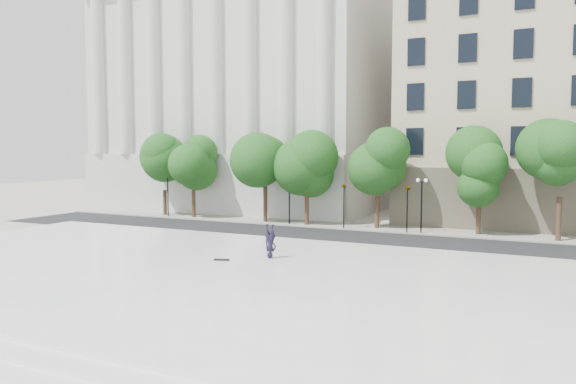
# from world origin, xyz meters

# --- Properties ---
(ground) EXTENTS (160.00, 160.00, 0.00)m
(ground) POSITION_xyz_m (0.00, 0.00, 0.00)
(ground) COLOR #B5B2AB
(ground) RESTS_ON ground
(plaza) EXTENTS (44.00, 22.00, 0.45)m
(plaza) POSITION_xyz_m (0.00, 3.00, 0.23)
(plaza) COLOR white
(plaza) RESTS_ON ground
(street) EXTENTS (60.00, 8.00, 0.02)m
(street) POSITION_xyz_m (0.00, 18.00, 0.01)
(street) COLOR black
(street) RESTS_ON ground
(far_sidewalk) EXTENTS (60.00, 4.00, 0.12)m
(far_sidewalk) POSITION_xyz_m (0.00, 24.00, 0.06)
(far_sidewalk) COLOR #9F9D93
(far_sidewalk) RESTS_ON ground
(building_west) EXTENTS (31.50, 27.65, 25.60)m
(building_west) POSITION_xyz_m (-17.00, 38.57, 12.89)
(building_west) COLOR beige
(building_west) RESTS_ON ground
(traffic_light_west) EXTENTS (1.01, 1.83, 4.23)m
(traffic_light_west) POSITION_xyz_m (-0.76, 22.30, 3.73)
(traffic_light_west) COLOR black
(traffic_light_west) RESTS_ON ground
(traffic_light_east) EXTENTS (0.81, 1.58, 4.13)m
(traffic_light_east) POSITION_xyz_m (4.37, 22.30, 3.61)
(traffic_light_east) COLOR black
(traffic_light_east) RESTS_ON ground
(person_lying) EXTENTS (0.69, 1.89, 0.51)m
(person_lying) POSITION_xyz_m (0.55, 7.15, 0.71)
(person_lying) COLOR black
(person_lying) RESTS_ON plaza
(skateboard) EXTENTS (0.85, 0.47, 0.09)m
(skateboard) POSITION_xyz_m (-1.53, 5.42, 0.49)
(skateboard) COLOR black
(skateboard) RESTS_ON plaza
(plaza_steps) EXTENTS (44.00, 3.00, 0.30)m
(plaza_steps) POSITION_xyz_m (-0.00, -8.90, 0.12)
(plaza_steps) COLOR white
(plaza_steps) RESTS_ON ground
(street_trees) EXTENTS (45.33, 4.72, 8.06)m
(street_trees) POSITION_xyz_m (-0.21, 23.30, 5.29)
(street_trees) COLOR #382619
(street_trees) RESTS_ON ground
(lamp_posts) EXTENTS (38.19, 0.28, 4.51)m
(lamp_posts) POSITION_xyz_m (-0.24, 22.60, 2.97)
(lamp_posts) COLOR black
(lamp_posts) RESTS_ON ground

